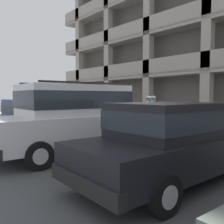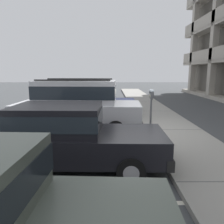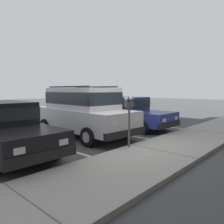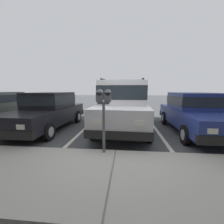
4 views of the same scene
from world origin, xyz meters
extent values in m
cube|color=#444749|center=(0.00, 0.00, -0.05)|extent=(80.00, 80.00, 0.10)
cube|color=#9E9B93|center=(0.00, 1.30, 0.06)|extent=(40.00, 2.20, 0.12)
cube|color=#606060|center=(-8.00, 1.30, 0.12)|extent=(0.03, 2.16, 0.00)
cube|color=#606060|center=(-4.00, 1.30, 0.12)|extent=(0.03, 2.16, 0.00)
cube|color=#606060|center=(0.00, 1.30, 0.12)|extent=(0.03, 2.16, 0.00)
cube|color=silver|center=(-4.54, -1.40, 0.00)|extent=(0.12, 4.80, 0.01)
cube|color=silver|center=(-1.51, -1.40, 0.00)|extent=(0.12, 4.80, 0.01)
cube|color=silver|center=(1.51, -1.40, 0.00)|extent=(0.12, 4.80, 0.01)
cube|color=silver|center=(4.54, -1.40, 0.00)|extent=(0.12, 4.80, 0.01)
cube|color=silver|center=(-0.15, -2.35, 0.73)|extent=(2.06, 4.78, 0.80)
cube|color=silver|center=(-0.15, -2.40, 1.55)|extent=(1.76, 2.99, 0.84)
cube|color=#232B33|center=(-0.15, -2.40, 1.57)|extent=(1.78, 3.01, 0.46)
cube|color=black|center=(-0.04, -0.04, 0.45)|extent=(1.88, 0.25, 0.24)
cube|color=black|center=(-0.26, -4.65, 0.45)|extent=(1.88, 0.25, 0.24)
cube|color=silver|center=(0.53, -0.02, 0.81)|extent=(0.24, 0.04, 0.14)
cube|color=silver|center=(-0.61, 0.04, 0.81)|extent=(0.24, 0.04, 0.14)
cylinder|color=black|center=(0.82, -0.93, 0.33)|extent=(0.23, 0.67, 0.66)
cylinder|color=#B2B2B7|center=(0.82, -0.93, 0.33)|extent=(0.24, 0.37, 0.36)
cylinder|color=black|center=(-0.98, -0.85, 0.33)|extent=(0.23, 0.67, 0.66)
cylinder|color=#B2B2B7|center=(-0.98, -0.85, 0.33)|extent=(0.24, 0.37, 0.36)
cylinder|color=black|center=(0.68, -3.84, 0.33)|extent=(0.23, 0.67, 0.66)
cylinder|color=#B2B2B7|center=(0.68, -3.84, 0.33)|extent=(0.24, 0.37, 0.36)
cylinder|color=black|center=(-1.12, -3.76, 0.33)|extent=(0.23, 0.67, 0.66)
cylinder|color=#B2B2B7|center=(-1.12, -3.76, 0.33)|extent=(0.24, 0.37, 0.36)
cube|color=black|center=(0.53, -2.43, 2.01)|extent=(0.18, 2.62, 0.05)
cube|color=black|center=(-0.84, -2.36, 2.01)|extent=(0.18, 2.62, 0.05)
cube|color=navy|center=(-2.90, -2.10, 0.60)|extent=(1.73, 4.41, 0.60)
cube|color=navy|center=(-2.90, -2.40, 1.22)|extent=(1.51, 1.99, 0.64)
cube|color=#232B33|center=(-2.90, -2.40, 1.24)|extent=(1.53, 2.01, 0.35)
cube|color=black|center=(-2.89, 0.06, 0.42)|extent=(1.73, 0.17, 0.24)
cube|color=black|center=(-2.91, -4.26, 0.42)|extent=(1.73, 0.17, 0.24)
cube|color=silver|center=(-2.36, 0.11, 0.66)|extent=(0.24, 0.03, 0.14)
cube|color=silver|center=(-3.41, 0.11, 0.66)|extent=(0.24, 0.03, 0.14)
cylinder|color=black|center=(-2.06, -0.74, 0.30)|extent=(0.16, 0.60, 0.60)
cylinder|color=#B2B2B7|center=(-2.06, -0.74, 0.30)|extent=(0.18, 0.33, 0.33)
cylinder|color=black|center=(-3.73, -0.73, 0.30)|extent=(0.16, 0.60, 0.60)
cylinder|color=#B2B2B7|center=(-3.73, -0.73, 0.30)|extent=(0.18, 0.33, 0.33)
cylinder|color=black|center=(-2.08, -3.47, 0.30)|extent=(0.16, 0.60, 0.60)
cylinder|color=#B2B2B7|center=(-2.08, -3.47, 0.30)|extent=(0.18, 0.33, 0.33)
cylinder|color=black|center=(-3.74, -3.46, 0.30)|extent=(0.16, 0.60, 0.60)
cylinder|color=#B2B2B7|center=(-3.74, -3.46, 0.30)|extent=(0.18, 0.33, 0.33)
cube|color=black|center=(3.06, -2.04, 0.60)|extent=(1.80, 4.44, 0.60)
cube|color=black|center=(3.06, -2.34, 1.22)|extent=(1.54, 2.01, 0.64)
cube|color=#232B33|center=(3.06, -2.34, 1.24)|extent=(1.56, 2.04, 0.35)
cube|color=black|center=(3.11, 0.12, 0.42)|extent=(1.74, 0.20, 0.24)
cube|color=silver|center=(3.64, 0.16, 0.66)|extent=(0.24, 0.04, 0.14)
cube|color=silver|center=(2.59, 0.19, 0.66)|extent=(0.24, 0.04, 0.14)
cylinder|color=black|center=(3.93, -0.69, 0.30)|extent=(0.17, 0.60, 0.60)
cylinder|color=#B2B2B7|center=(3.93, -0.69, 0.30)|extent=(0.19, 0.33, 0.33)
cylinder|color=black|center=(2.26, -0.65, 0.30)|extent=(0.17, 0.60, 0.60)
cylinder|color=#B2B2B7|center=(2.26, -0.65, 0.30)|extent=(0.19, 0.33, 0.33)
cylinder|color=black|center=(2.20, -3.38, 0.30)|extent=(0.17, 0.60, 0.60)
cylinder|color=#B2B2B7|center=(2.20, -3.38, 0.30)|extent=(0.19, 0.33, 0.33)
cube|color=silver|center=(5.66, -0.35, 0.66)|extent=(0.24, 0.04, 0.14)
cylinder|color=black|center=(5.32, -1.18, 0.30)|extent=(0.19, 0.61, 0.60)
cylinder|color=#B2B2B7|center=(5.32, -1.18, 0.30)|extent=(0.20, 0.34, 0.33)
cylinder|color=#595B60|center=(0.28, 0.35, 0.72)|extent=(0.07, 0.07, 1.20)
cube|color=#595B60|center=(0.28, 0.35, 1.35)|extent=(0.28, 0.06, 0.06)
cube|color=#515459|center=(0.18, 0.35, 1.49)|extent=(0.15, 0.11, 0.22)
cylinder|color=#8C99A3|center=(0.18, 0.35, 1.60)|extent=(0.15, 0.11, 0.15)
cube|color=#B7B293|center=(0.18, 0.29, 1.45)|extent=(0.08, 0.01, 0.08)
cube|color=#515459|center=(0.38, 0.35, 1.49)|extent=(0.15, 0.11, 0.22)
cylinder|color=#8C99A3|center=(0.38, 0.35, 1.60)|extent=(0.15, 0.11, 0.15)
cube|color=#B7B293|center=(0.38, 0.29, 1.45)|extent=(0.08, 0.01, 0.08)
cube|color=#A8A093|center=(-15.42, 7.50, 7.50)|extent=(0.60, 0.50, 15.00)
cube|color=#A8A093|center=(-10.85, 7.50, 7.50)|extent=(0.60, 0.50, 15.00)
camera|label=1|loc=(5.96, -6.12, 1.67)|focal=40.00mm
camera|label=2|loc=(8.05, -1.09, 2.30)|focal=35.00mm
camera|label=3|loc=(5.56, 4.44, 1.89)|focal=35.00mm
camera|label=4|loc=(-0.26, 3.86, 1.67)|focal=24.00mm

